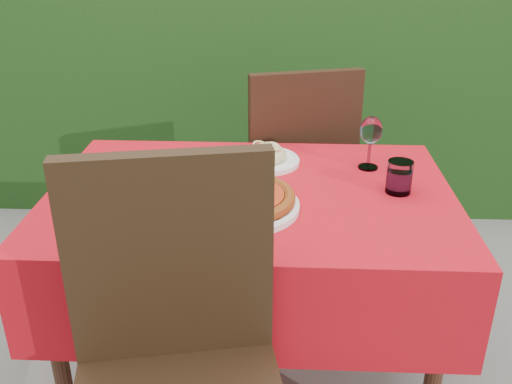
{
  "coord_description": "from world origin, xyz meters",
  "views": [
    {
      "loc": [
        0.09,
        -1.6,
        1.5
      ],
      "look_at": [
        0.02,
        -0.05,
        0.77
      ],
      "focal_mm": 40.0,
      "sensor_mm": 36.0,
      "label": 1
    }
  ],
  "objects_px": {
    "chair_far": "(296,165)",
    "pizza_plate": "(240,200)",
    "water_glass": "(399,178)",
    "steel_ramekin": "(115,161)",
    "chair_near": "(176,358)",
    "wine_glass": "(371,132)",
    "fork": "(158,200)",
    "pasta_plate": "(266,157)"
  },
  "relations": [
    {
      "from": "pasta_plate",
      "to": "water_glass",
      "type": "xyz_separation_m",
      "value": [
        0.42,
        -0.21,
        0.02
      ]
    },
    {
      "from": "pasta_plate",
      "to": "steel_ramekin",
      "type": "bearing_deg",
      "value": -176.02
    },
    {
      "from": "wine_glass",
      "to": "steel_ramekin",
      "type": "bearing_deg",
      "value": -179.28
    },
    {
      "from": "water_glass",
      "to": "steel_ramekin",
      "type": "height_order",
      "value": "water_glass"
    },
    {
      "from": "chair_near",
      "to": "pizza_plate",
      "type": "bearing_deg",
      "value": 65.37
    },
    {
      "from": "wine_glass",
      "to": "pizza_plate",
      "type": "bearing_deg",
      "value": -141.59
    },
    {
      "from": "water_glass",
      "to": "steel_ramekin",
      "type": "distance_m",
      "value": 0.95
    },
    {
      "from": "chair_far",
      "to": "fork",
      "type": "bearing_deg",
      "value": 43.61
    },
    {
      "from": "chair_far",
      "to": "pizza_plate",
      "type": "distance_m",
      "value": 0.81
    },
    {
      "from": "water_glass",
      "to": "fork",
      "type": "height_order",
      "value": "water_glass"
    },
    {
      "from": "water_glass",
      "to": "steel_ramekin",
      "type": "xyz_separation_m",
      "value": [
        -0.94,
        0.18,
        -0.03
      ]
    },
    {
      "from": "chair_far",
      "to": "wine_glass",
      "type": "bearing_deg",
      "value": 102.25
    },
    {
      "from": "water_glass",
      "to": "chair_far",
      "type": "bearing_deg",
      "value": 115.61
    },
    {
      "from": "wine_glass",
      "to": "fork",
      "type": "bearing_deg",
      "value": -156.57
    },
    {
      "from": "chair_far",
      "to": "pasta_plate",
      "type": "bearing_deg",
      "value": 58.63
    },
    {
      "from": "wine_glass",
      "to": "fork",
      "type": "height_order",
      "value": "wine_glass"
    },
    {
      "from": "pizza_plate",
      "to": "wine_glass",
      "type": "relative_size",
      "value": 2.16
    },
    {
      "from": "wine_glass",
      "to": "fork",
      "type": "xyz_separation_m",
      "value": [
        -0.66,
        -0.29,
        -0.13
      ]
    },
    {
      "from": "pasta_plate",
      "to": "fork",
      "type": "height_order",
      "value": "pasta_plate"
    },
    {
      "from": "wine_glass",
      "to": "chair_near",
      "type": "bearing_deg",
      "value": -123.15
    },
    {
      "from": "pasta_plate",
      "to": "steel_ramekin",
      "type": "relative_size",
      "value": 2.97
    },
    {
      "from": "chair_near",
      "to": "steel_ramekin",
      "type": "height_order",
      "value": "chair_near"
    },
    {
      "from": "steel_ramekin",
      "to": "chair_near",
      "type": "bearing_deg",
      "value": -66.61
    },
    {
      "from": "wine_glass",
      "to": "steel_ramekin",
      "type": "relative_size",
      "value": 2.33
    },
    {
      "from": "chair_far",
      "to": "steel_ramekin",
      "type": "height_order",
      "value": "chair_far"
    },
    {
      "from": "chair_near",
      "to": "chair_far",
      "type": "bearing_deg",
      "value": 65.48
    },
    {
      "from": "pasta_plate",
      "to": "wine_glass",
      "type": "distance_m",
      "value": 0.37
    },
    {
      "from": "pizza_plate",
      "to": "fork",
      "type": "height_order",
      "value": "pizza_plate"
    },
    {
      "from": "pizza_plate",
      "to": "wine_glass",
      "type": "xyz_separation_m",
      "value": [
        0.41,
        0.33,
        0.1
      ]
    },
    {
      "from": "pizza_plate",
      "to": "steel_ramekin",
      "type": "height_order",
      "value": "pizza_plate"
    },
    {
      "from": "chair_near",
      "to": "water_glass",
      "type": "height_order",
      "value": "chair_near"
    },
    {
      "from": "chair_near",
      "to": "pizza_plate",
      "type": "height_order",
      "value": "chair_near"
    },
    {
      "from": "chair_near",
      "to": "water_glass",
      "type": "distance_m",
      "value": 0.87
    },
    {
      "from": "pizza_plate",
      "to": "steel_ramekin",
      "type": "bearing_deg",
      "value": 145.3
    },
    {
      "from": "pizza_plate",
      "to": "fork",
      "type": "bearing_deg",
      "value": 171.06
    },
    {
      "from": "pizza_plate",
      "to": "water_glass",
      "type": "bearing_deg",
      "value": 16.07
    },
    {
      "from": "chair_near",
      "to": "pasta_plate",
      "type": "bearing_deg",
      "value": 66.69
    },
    {
      "from": "steel_ramekin",
      "to": "wine_glass",
      "type": "bearing_deg",
      "value": 0.72
    },
    {
      "from": "wine_glass",
      "to": "chair_far",
      "type": "bearing_deg",
      "value": 118.01
    },
    {
      "from": "pizza_plate",
      "to": "steel_ramekin",
      "type": "relative_size",
      "value": 5.03
    },
    {
      "from": "pizza_plate",
      "to": "pasta_plate",
      "type": "relative_size",
      "value": 1.7
    },
    {
      "from": "chair_far",
      "to": "pasta_plate",
      "type": "distance_m",
      "value": 0.47
    }
  ]
}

